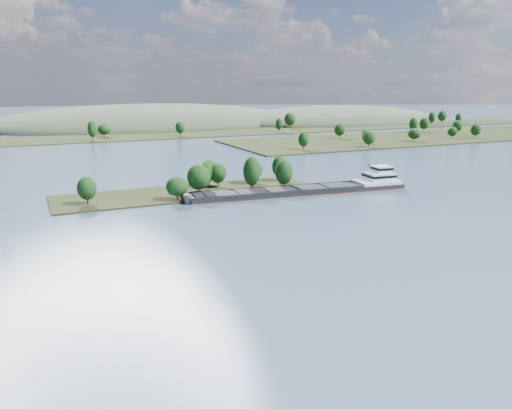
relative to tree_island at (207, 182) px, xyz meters
name	(u,v)px	position (x,y,z in m)	size (l,w,h in m)	color
ground	(251,235)	(-7.50, -58.89, -3.88)	(1800.00, 1800.00, 0.00)	#3B5066
tree_island	(207,182)	(0.00, 0.00, 0.00)	(100.00, 30.31, 14.76)	black
right_bank	(427,136)	(223.98, 120.90, -2.95)	(320.00, 90.00, 14.95)	black
back_shoreline	(116,137)	(1.36, 220.98, -3.11)	(900.00, 60.00, 15.80)	black
hill_east	(337,122)	(252.50, 291.11, -3.88)	(260.00, 140.00, 36.00)	#3C4A33
hill_west	(152,126)	(52.50, 321.11, -3.88)	(320.00, 160.00, 44.00)	#3C4A33
cargo_barge	(313,189)	(37.32, -17.36, -2.35)	(89.99, 20.02, 12.09)	black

